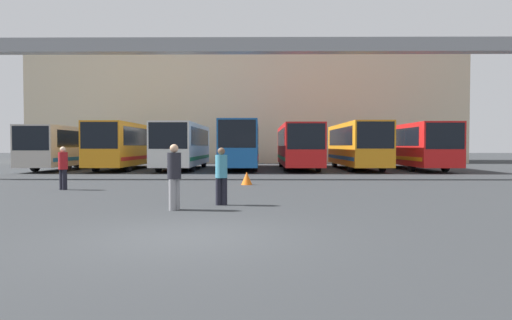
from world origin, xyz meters
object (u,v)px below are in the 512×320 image
object	(u,v)px
bus_slot_6	(412,144)
pedestrian_far_center	(221,175)
traffic_cone	(247,178)
bus_slot_2	(183,144)
bus_slot_5	(356,143)
pedestrian_mid_right	(63,167)
bus_slot_3	(241,143)
pedestrian_near_center	(174,175)
bus_slot_0	(72,145)
bus_slot_4	(298,144)
bus_slot_1	(125,143)

from	to	relation	value
bus_slot_6	pedestrian_far_center	bearing A→B (deg)	-120.86
traffic_cone	bus_slot_2	bearing A→B (deg)	111.02
bus_slot_5	pedestrian_mid_right	bearing A→B (deg)	-133.47
bus_slot_3	bus_slot_5	bearing A→B (deg)	-4.57
pedestrian_far_center	traffic_cone	xyz separation A→B (m)	(0.52, 6.76, -0.59)
bus_slot_2	pedestrian_near_center	size ratio (longest dim) A/B	6.19
pedestrian_near_center	bus_slot_0	bearing A→B (deg)	55.53
bus_slot_4	pedestrian_far_center	size ratio (longest dim) A/B	7.49
bus_slot_1	bus_slot_2	distance (m)	4.12
bus_slot_2	pedestrian_mid_right	xyz separation A→B (m)	(-2.03, -15.12, -0.96)
bus_slot_0	bus_slot_2	bearing A→B (deg)	-4.26
bus_slot_1	bus_slot_5	distance (m)	16.46
bus_slot_4	traffic_cone	bearing A→B (deg)	-103.73
pedestrian_far_center	pedestrian_near_center	distance (m)	1.52
bus_slot_2	bus_slot_5	xyz separation A→B (m)	(12.34, 0.04, 0.03)
pedestrian_mid_right	traffic_cone	size ratio (longest dim) A/B	2.95
pedestrian_far_center	pedestrian_near_center	size ratio (longest dim) A/B	0.95
bus_slot_3	bus_slot_2	bearing A→B (deg)	-170.36
bus_slot_5	bus_slot_2	bearing A→B (deg)	-179.81
bus_slot_0	bus_slot_1	bearing A→B (deg)	-8.93
pedestrian_far_center	traffic_cone	world-z (taller)	pedestrian_far_center
bus_slot_2	bus_slot_4	size ratio (longest dim) A/B	0.87
bus_slot_5	pedestrian_far_center	size ratio (longest dim) A/B	6.60
pedestrian_far_center	traffic_cone	size ratio (longest dim) A/B	2.92
bus_slot_5	pedestrian_near_center	size ratio (longest dim) A/B	6.24
bus_slot_1	pedestrian_far_center	bearing A→B (deg)	-66.43
bus_slot_6	pedestrian_far_center	xyz separation A→B (m)	(-12.06, -20.18, -0.96)
pedestrian_mid_right	pedestrian_far_center	bearing A→B (deg)	-8.50
bus_slot_1	traffic_cone	distance (m)	15.71
bus_slot_6	pedestrian_mid_right	xyz separation A→B (m)	(-18.49, -15.75, -0.95)
bus_slot_3	traffic_cone	bearing A→B (deg)	-86.60
bus_slot_0	traffic_cone	distance (m)	18.83
bus_slot_5	traffic_cone	size ratio (longest dim) A/B	19.27
bus_slot_0	pedestrian_near_center	distance (m)	24.09
bus_slot_0	pedestrian_near_center	xyz separation A→B (m)	(11.48, -21.16, -0.80)
pedestrian_near_center	pedestrian_mid_right	bearing A→B (deg)	71.25
pedestrian_mid_right	bus_slot_3	bearing A→B (deg)	94.87
bus_slot_1	bus_slot_4	world-z (taller)	bus_slot_1
bus_slot_2	bus_slot_3	world-z (taller)	bus_slot_3
bus_slot_1	bus_slot_3	bearing A→B (deg)	5.09
bus_slot_0	pedestrian_near_center	world-z (taller)	bus_slot_0
bus_slot_0	traffic_cone	world-z (taller)	bus_slot_0
bus_slot_4	pedestrian_far_center	world-z (taller)	bus_slot_4
bus_slot_1	pedestrian_near_center	xyz separation A→B (m)	(7.37, -20.52, -0.93)
bus_slot_4	traffic_cone	world-z (taller)	bus_slot_4
pedestrian_mid_right	pedestrian_near_center	bearing A→B (deg)	-19.71
bus_slot_2	bus_slot_4	distance (m)	8.27
bus_slot_1	pedestrian_near_center	size ratio (longest dim) A/B	6.15
pedestrian_near_center	bus_slot_1	bearing A→B (deg)	46.80
bus_slot_3	pedestrian_near_center	world-z (taller)	bus_slot_3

